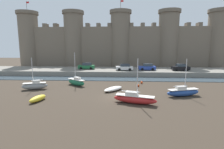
# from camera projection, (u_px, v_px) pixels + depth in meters

# --- Properties ---
(ground_plane) EXTENTS (160.00, 160.00, 0.00)m
(ground_plane) POSITION_uv_depth(u_px,v_px,m) (117.00, 97.00, 24.35)
(ground_plane) COLOR #382D23
(water_channel) EXTENTS (80.00, 4.50, 0.10)m
(water_channel) POSITION_uv_depth(u_px,v_px,m) (119.00, 79.00, 37.71)
(water_channel) COLOR #3D4C56
(water_channel) RESTS_ON ground
(quay_road) EXTENTS (71.02, 10.00, 1.23)m
(quay_road) POSITION_uv_depth(u_px,v_px,m) (120.00, 72.00, 44.76)
(quay_road) COLOR slate
(quay_road) RESTS_ON ground
(castle) EXTENTS (65.73, 6.70, 20.87)m
(castle) POSITION_uv_depth(u_px,v_px,m) (120.00, 43.00, 54.89)
(castle) COLOR #706354
(castle) RESTS_ON ground
(sailboat_foreground_centre) EXTENTS (4.10, 3.52, 5.96)m
(sailboat_foreground_centre) POSITION_uv_depth(u_px,v_px,m) (76.00, 82.00, 31.73)
(sailboat_foreground_centre) COLOR #1E6B47
(sailboat_foreground_centre) RESTS_ON ground
(rowboat_foreground_right) EXTENTS (1.63, 3.01, 0.72)m
(rowboat_foreground_right) POSITION_uv_depth(u_px,v_px,m) (38.00, 98.00, 22.63)
(rowboat_foreground_right) COLOR yellow
(rowboat_foreground_right) RESTS_ON ground
(sailboat_near_channel_left) EXTENTS (5.14, 2.48, 5.35)m
(sailboat_near_channel_left) POSITION_uv_depth(u_px,v_px,m) (183.00, 92.00, 24.90)
(sailboat_near_channel_left) COLOR #234793
(sailboat_near_channel_left) RESTS_ON ground
(sailboat_midflat_left) EXTENTS (4.15, 2.33, 5.26)m
(sailboat_midflat_left) POSITION_uv_depth(u_px,v_px,m) (35.00, 86.00, 28.80)
(sailboat_midflat_left) COLOR gray
(sailboat_midflat_left) RESTS_ON ground
(rowboat_foreground_left) EXTENTS (3.57, 3.90, 0.62)m
(rowboat_foreground_left) POSITION_uv_depth(u_px,v_px,m) (113.00, 89.00, 27.94)
(rowboat_foreground_left) COLOR silver
(rowboat_foreground_left) RESTS_ON ground
(sailboat_near_channel_right) EXTENTS (5.54, 2.65, 5.61)m
(sailboat_near_channel_right) POSITION_uv_depth(u_px,v_px,m) (135.00, 99.00, 21.74)
(sailboat_near_channel_right) COLOR red
(sailboat_near_channel_right) RESTS_ON ground
(mooring_buoy_near_channel) EXTENTS (0.42, 0.42, 0.42)m
(mooring_buoy_near_channel) POSITION_uv_depth(u_px,v_px,m) (138.00, 86.00, 30.77)
(mooring_buoy_near_channel) COLOR #E04C1E
(mooring_buoy_near_channel) RESTS_ON ground
(mooring_buoy_off_centre) EXTENTS (0.47, 0.47, 0.47)m
(mooring_buoy_off_centre) POSITION_uv_depth(u_px,v_px,m) (142.00, 82.00, 33.25)
(mooring_buoy_off_centre) COLOR #E04C1E
(mooring_buoy_off_centre) RESTS_ON ground
(car_quay_centre_west) EXTENTS (4.16, 2.00, 1.62)m
(car_quay_centre_west) POSITION_uv_depth(u_px,v_px,m) (181.00, 67.00, 42.07)
(car_quay_centre_west) COLOR black
(car_quay_centre_west) RESTS_ON quay_road
(car_quay_centre_east) EXTENTS (4.16, 2.00, 1.62)m
(car_quay_centre_east) POSITION_uv_depth(u_px,v_px,m) (87.00, 66.00, 44.72)
(car_quay_centre_east) COLOR #1E6638
(car_quay_centre_east) RESTS_ON quay_road
(car_quay_west) EXTENTS (4.16, 2.00, 1.62)m
(car_quay_west) POSITION_uv_depth(u_px,v_px,m) (125.00, 67.00, 42.36)
(car_quay_west) COLOR silver
(car_quay_west) RESTS_ON quay_road
(car_quay_east) EXTENTS (4.16, 2.00, 1.62)m
(car_quay_east) POSITION_uv_depth(u_px,v_px,m) (147.00, 67.00, 42.77)
(car_quay_east) COLOR #263F99
(car_quay_east) RESTS_ON quay_road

